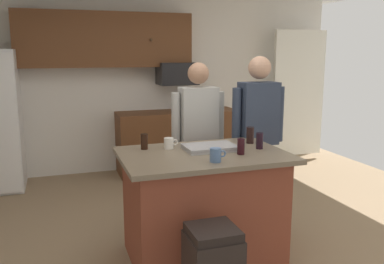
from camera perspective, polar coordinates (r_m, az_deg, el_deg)
floor at (r=3.89m, az=0.12°, el=-15.75°), size 7.04×7.04×0.00m
back_wall at (r=6.21m, az=-8.21°, el=6.70°), size 6.40×0.10×2.60m
french_door_window_panel at (r=6.83m, az=14.58°, el=5.16°), size 0.90×0.06×2.00m
cabinet_run_upper at (r=5.94m, az=-11.91°, el=12.43°), size 2.40×0.38×0.75m
cabinet_run_lower at (r=6.16m, az=-1.96°, el=-1.22°), size 1.80×0.63×0.90m
microwave_over_range at (r=6.05m, az=-2.08°, el=8.12°), size 0.56×0.40×0.32m
kitchen_island at (r=3.57m, az=1.55°, el=-10.08°), size 1.38×0.95×0.93m
person_guest_right at (r=4.24m, az=0.86°, el=0.14°), size 0.57×0.22×1.66m
person_guest_left at (r=4.21m, az=9.14°, el=0.51°), size 0.57×0.23×1.72m
mug_ceramic_white at (r=3.57m, az=-3.21°, el=-1.57°), size 0.13×0.08×0.10m
glass_short_whisky at (r=3.39m, az=6.81°, el=-2.02°), size 0.06×0.06×0.13m
glass_stout_tall at (r=3.81m, az=8.09°, el=-0.44°), size 0.07×0.07×0.15m
mug_blue_stoneware at (r=3.14m, az=3.32°, el=-3.21°), size 0.13×0.09×0.11m
glass_dark_ale at (r=3.61m, az=9.38°, el=-1.21°), size 0.06×0.06×0.14m
tumbler_amber at (r=3.57m, az=-6.66°, el=-1.32°), size 0.06×0.06×0.14m
serving_tray at (r=3.53m, az=2.52°, el=-2.17°), size 0.44×0.30×0.04m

